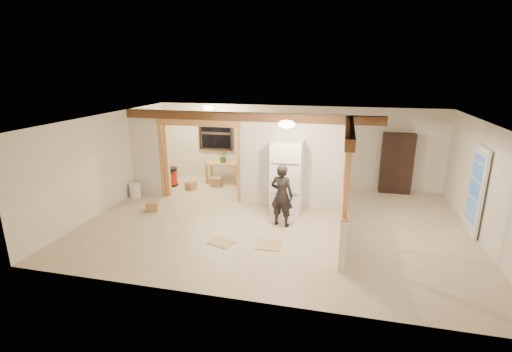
% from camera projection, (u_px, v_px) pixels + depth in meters
% --- Properties ---
extents(floor, '(9.00, 6.50, 0.01)m').
position_uv_depth(floor, '(275.00, 222.00, 9.07)').
color(floor, beige).
rests_on(floor, ground).
extents(ceiling, '(9.00, 6.50, 0.01)m').
position_uv_depth(ceiling, '(277.00, 120.00, 8.36)').
color(ceiling, white).
extents(wall_back, '(9.00, 0.01, 2.50)m').
position_uv_depth(wall_back, '(295.00, 146.00, 11.75)').
color(wall_back, silver).
rests_on(wall_back, floor).
extents(wall_front, '(9.00, 0.01, 2.50)m').
position_uv_depth(wall_front, '(238.00, 229.00, 5.68)').
color(wall_front, silver).
rests_on(wall_front, floor).
extents(wall_left, '(0.01, 6.50, 2.50)m').
position_uv_depth(wall_left, '(107.00, 162.00, 9.71)').
color(wall_left, silver).
rests_on(wall_left, floor).
extents(wall_right, '(0.01, 6.50, 2.50)m').
position_uv_depth(wall_right, '(489.00, 186.00, 7.72)').
color(wall_right, silver).
rests_on(wall_right, floor).
extents(partition_left_stub, '(0.90, 0.12, 2.50)m').
position_uv_depth(partition_left_stub, '(146.00, 153.00, 10.73)').
color(partition_left_stub, silver).
rests_on(partition_left_stub, floor).
extents(partition_center, '(2.80, 0.12, 2.50)m').
position_uv_depth(partition_center, '(292.00, 161.00, 9.79)').
color(partition_center, silver).
rests_on(partition_center, floor).
extents(doorway_frame, '(2.46, 0.14, 2.20)m').
position_uv_depth(doorway_frame, '(200.00, 161.00, 10.41)').
color(doorway_frame, tan).
rests_on(doorway_frame, floor).
extents(header_beam_back, '(7.00, 0.18, 0.22)m').
position_uv_depth(header_beam_back, '(248.00, 117.00, 9.74)').
color(header_beam_back, brown).
rests_on(header_beam_back, ceiling).
extents(header_beam_right, '(0.18, 3.30, 0.22)m').
position_uv_depth(header_beam_right, '(350.00, 130.00, 7.67)').
color(header_beam_right, brown).
rests_on(header_beam_right, ceiling).
extents(pony_wall, '(0.12, 3.20, 1.00)m').
position_uv_depth(pony_wall, '(343.00, 215.00, 8.20)').
color(pony_wall, silver).
rests_on(pony_wall, floor).
extents(stud_partition, '(0.14, 3.20, 1.32)m').
position_uv_depth(stud_partition, '(347.00, 164.00, 7.87)').
color(stud_partition, tan).
rests_on(stud_partition, pony_wall).
extents(window_back, '(1.12, 0.10, 1.10)m').
position_uv_depth(window_back, '(216.00, 133.00, 12.16)').
color(window_back, black).
rests_on(window_back, wall_back).
extents(french_door, '(0.12, 0.86, 2.00)m').
position_uv_depth(french_door, '(476.00, 191.00, 8.18)').
color(french_door, white).
rests_on(french_door, floor).
extents(ceiling_dome_main, '(0.36, 0.36, 0.16)m').
position_uv_depth(ceiling_dome_main, '(287.00, 124.00, 7.83)').
color(ceiling_dome_main, '#FFEABF').
rests_on(ceiling_dome_main, ceiling).
extents(ceiling_dome_util, '(0.32, 0.32, 0.14)m').
position_uv_depth(ceiling_dome_util, '(208.00, 107.00, 11.07)').
color(ceiling_dome_util, '#FFEABF').
rests_on(ceiling_dome_util, ceiling).
extents(hanging_bulb, '(0.07, 0.07, 0.07)m').
position_uv_depth(hanging_bulb, '(217.00, 121.00, 10.39)').
color(hanging_bulb, '#FFD88C').
rests_on(hanging_bulb, ceiling).
extents(refrigerator, '(0.77, 0.75, 1.88)m').
position_uv_depth(refrigerator, '(287.00, 177.00, 9.48)').
color(refrigerator, white).
rests_on(refrigerator, floor).
extents(woman, '(0.62, 0.47, 1.51)m').
position_uv_depth(woman, '(282.00, 195.00, 8.67)').
color(woman, black).
rests_on(woman, floor).
extents(work_table, '(1.12, 0.61, 0.68)m').
position_uv_depth(work_table, '(224.00, 173.00, 12.03)').
color(work_table, tan).
rests_on(work_table, floor).
extents(potted_plant, '(0.36, 0.32, 0.38)m').
position_uv_depth(potted_plant, '(223.00, 157.00, 11.87)').
color(potted_plant, '#2F6E31').
rests_on(potted_plant, work_table).
extents(shop_vac, '(0.57, 0.57, 0.60)m').
position_uv_depth(shop_vac, '(171.00, 177.00, 11.77)').
color(shop_vac, '#A71D0A').
rests_on(shop_vac, floor).
extents(bookshelf, '(0.90, 0.30, 1.80)m').
position_uv_depth(bookshelf, '(397.00, 163.00, 10.96)').
color(bookshelf, black).
rests_on(bookshelf, floor).
extents(bucket, '(0.33, 0.33, 0.41)m').
position_uv_depth(bucket, '(135.00, 190.00, 10.76)').
color(bucket, white).
rests_on(bucket, floor).
extents(box_util_a, '(0.36, 0.32, 0.29)m').
position_uv_depth(box_util_a, '(217.00, 182.00, 11.74)').
color(box_util_a, '#A4784F').
rests_on(box_util_a, floor).
extents(box_util_b, '(0.35, 0.35, 0.25)m').
position_uv_depth(box_util_b, '(191.00, 186.00, 11.44)').
color(box_util_b, '#A4784F').
rests_on(box_util_b, floor).
extents(box_front, '(0.37, 0.34, 0.25)m').
position_uv_depth(box_front, '(152.00, 206.00, 9.72)').
color(box_front, '#A4784F').
rests_on(box_front, floor).
extents(floor_panel_near, '(0.51, 0.51, 0.02)m').
position_uv_depth(floor_panel_near, '(269.00, 245.00, 7.86)').
color(floor_panel_near, tan).
rests_on(floor_panel_near, floor).
extents(floor_panel_far, '(0.60, 0.54, 0.02)m').
position_uv_depth(floor_panel_far, '(221.00, 242.00, 7.98)').
color(floor_panel_far, tan).
rests_on(floor_panel_far, floor).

